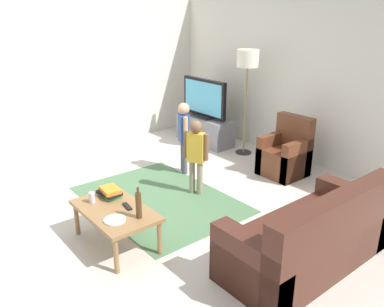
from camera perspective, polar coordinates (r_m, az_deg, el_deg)
ground at (r=4.99m, az=-5.42°, el=-8.53°), size 7.80×7.80×0.00m
wall_back at (r=6.60m, az=16.69°, el=10.26°), size 6.00×0.12×2.70m
wall_left at (r=7.17m, az=-19.52°, el=10.68°), size 0.12×6.00×2.70m
area_rug at (r=5.31m, az=-4.77°, el=-6.61°), size 2.20×1.60×0.01m
tv_stand at (r=7.46m, az=1.83°, el=3.42°), size 1.20×0.44×0.50m
tv at (r=7.30m, az=1.76°, el=7.94°), size 1.10×0.28×0.71m
couch at (r=4.06m, az=17.15°, el=-11.98°), size 0.80×1.80×0.86m
armchair at (r=6.15m, az=13.48°, el=-0.31°), size 0.60×0.60×0.90m
floor_lamp at (r=6.67m, az=8.05°, el=12.68°), size 0.36×0.36×1.78m
child_near_tv at (r=5.93m, az=-1.20°, el=3.21°), size 0.34×0.22×1.10m
child_center at (r=5.22m, az=0.58°, el=0.41°), size 0.31×0.22×1.04m
coffee_table at (r=4.27m, az=-11.05°, el=-8.44°), size 1.00×0.60×0.42m
book_stack at (r=4.50m, az=-11.79°, el=-5.51°), size 0.29×0.21×0.11m
bottle at (r=3.97m, az=-7.74°, el=-7.38°), size 0.06×0.06×0.34m
tv_remote at (r=4.25m, az=-9.35°, el=-7.55°), size 0.18×0.07×0.02m
soda_can at (r=4.40m, az=-14.28°, el=-6.20°), size 0.07×0.07×0.12m
plate at (r=4.02m, az=-11.11°, el=-9.42°), size 0.22×0.22×0.02m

